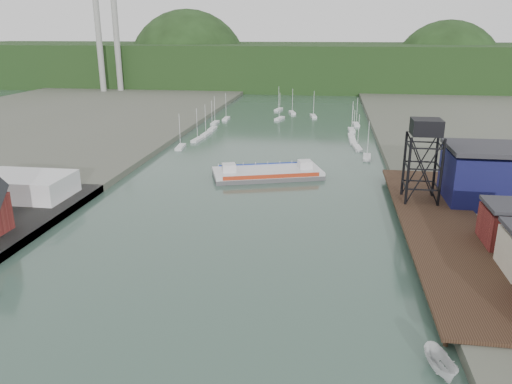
# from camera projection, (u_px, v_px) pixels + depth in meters

# --- Properties ---
(east_pier) EXTENTS (14.00, 70.00, 2.45)m
(east_pier) POSITION_uv_depth(u_px,v_px,m) (443.00, 226.00, 86.04)
(east_pier) COLOR black
(east_pier) RESTS_ON ground
(white_shed) EXTENTS (18.00, 12.00, 4.50)m
(white_shed) POSITION_uv_depth(u_px,v_px,m) (25.00, 186.00, 101.51)
(white_shed) COLOR silver
(white_shed) RESTS_ON west_quay
(lift_tower) EXTENTS (6.50, 6.50, 16.00)m
(lift_tower) POSITION_uv_depth(u_px,v_px,m) (426.00, 132.00, 94.32)
(lift_tower) COLOR black
(lift_tower) RESTS_ON east_pier
(blue_shed) EXTENTS (20.50, 14.50, 11.30)m
(blue_shed) POSITION_uv_depth(u_px,v_px,m) (500.00, 176.00, 96.74)
(blue_shed) COLOR #0D103D
(blue_shed) RESTS_ON east_land
(marina_sailboats) EXTENTS (57.71, 92.65, 0.90)m
(marina_sailboats) POSITION_uv_depth(u_px,v_px,m) (282.00, 129.00, 179.65)
(marina_sailboats) COLOR silver
(marina_sailboats) RESTS_ON ground
(smokestacks) EXTENTS (11.20, 8.20, 60.00)m
(smokestacks) POSITION_uv_depth(u_px,v_px,m) (108.00, 38.00, 273.89)
(smokestacks) COLOR #979792
(smokestacks) RESTS_ON ground
(distant_hills) EXTENTS (500.00, 120.00, 80.00)m
(distant_hills) POSITION_uv_depth(u_px,v_px,m) (300.00, 68.00, 330.41)
(distant_hills) COLOR black
(distant_hills) RESTS_ON ground
(chain_ferry) EXTENTS (27.96, 18.00, 3.75)m
(chain_ferry) POSITION_uv_depth(u_px,v_px,m) (267.00, 173.00, 121.03)
(chain_ferry) COLOR #515053
(chain_ferry) RESTS_ON ground
(motorboat) EXTENTS (3.54, 6.25, 2.27)m
(motorboat) POSITION_uv_depth(u_px,v_px,m) (441.00, 364.00, 51.47)
(motorboat) COLOR silver
(motorboat) RESTS_ON ground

